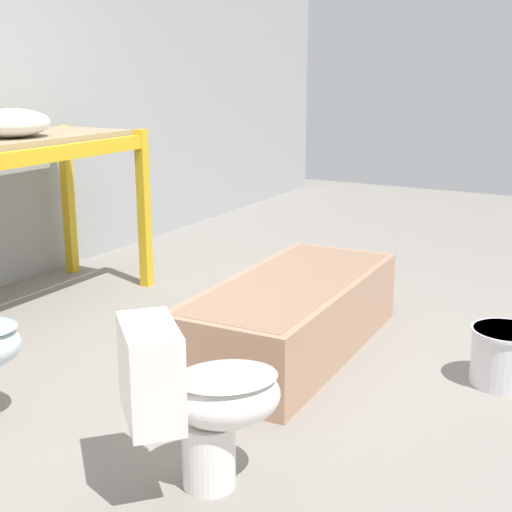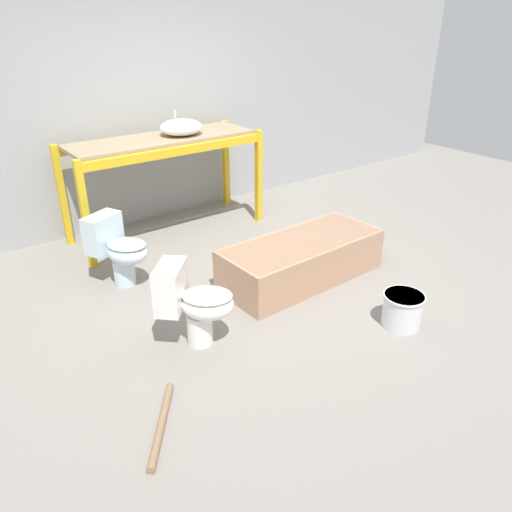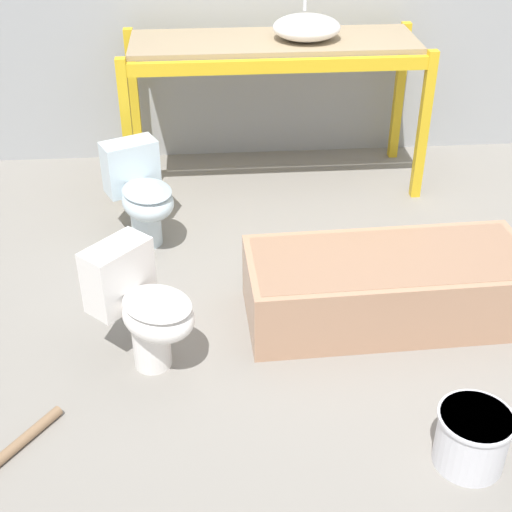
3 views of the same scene
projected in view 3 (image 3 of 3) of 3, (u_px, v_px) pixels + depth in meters
name	position (u px, v px, depth m)	size (l,w,h in m)	color
ground_plane	(326.00, 291.00, 4.41)	(12.00, 12.00, 0.00)	gray
shelving_rack	(274.00, 61.00, 5.18)	(2.20, 0.79, 1.12)	gold
sink_basin	(307.00, 27.00, 5.03)	(0.48, 0.44, 0.25)	white
bathtub_main	(388.00, 282.00, 4.08)	(1.63, 0.72, 0.41)	tan
toilet_near	(142.00, 192.00, 4.71)	(0.55, 0.67, 0.67)	silver
toilet_far	(143.00, 305.00, 3.67)	(0.65, 0.64, 0.67)	white
bucket_white	(472.00, 438.00, 3.20)	(0.34, 0.34, 0.29)	silver
loose_pipe	(2.00, 458.00, 3.27)	(0.47, 0.61, 0.05)	#8C6B4C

